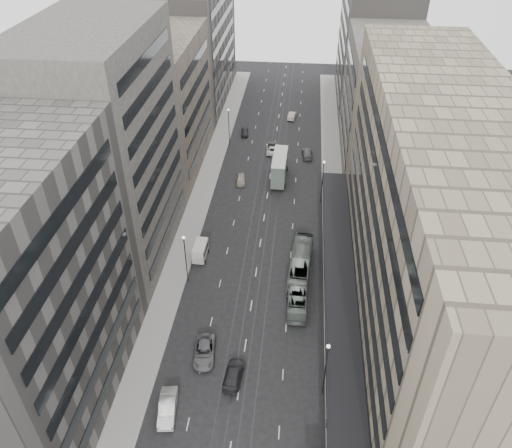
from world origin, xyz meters
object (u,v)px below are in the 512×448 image
at_px(bus_far, 301,264).
at_px(panel_van, 200,250).
at_px(double_decker, 279,167).
at_px(sedan_2, 204,351).
at_px(pedestrian, 328,421).
at_px(sedan_1, 167,408).
at_px(bus_near, 298,291).

xyz_separation_m(bus_far, panel_van, (-15.39, 1.89, -0.29)).
bearing_deg(bus_far, double_decker, -75.76).
bearing_deg(sedan_2, pedestrian, -34.98).
relative_size(bus_far, sedan_1, 2.35).
distance_m(bus_far, sedan_2, 20.22).
xyz_separation_m(bus_near, panel_van, (-15.16, 7.55, -0.11)).
height_order(double_decker, pedestrian, double_decker).
height_order(double_decker, sedan_2, double_decker).
height_order(double_decker, sedan_1, double_decker).
distance_m(sedan_1, sedan_2, 8.57).
xyz_separation_m(bus_near, sedan_2, (-11.16, -11.04, -0.73)).
height_order(bus_far, double_decker, double_decker).
distance_m(panel_van, sedan_2, 19.02).
distance_m(double_decker, panel_van, 26.75).
bearing_deg(bus_near, sedan_1, 54.75).
bearing_deg(bus_far, bus_near, 91.79).
relative_size(bus_far, double_decker, 1.32).
relative_size(bus_near, panel_van, 2.66).
relative_size(bus_far, pedestrian, 6.02).
height_order(bus_near, double_decker, double_decker).
xyz_separation_m(sedan_1, sedan_2, (2.66, 8.15, -0.07)).
bearing_deg(panel_van, sedan_2, -76.71).
bearing_deg(panel_van, bus_near, -25.33).
height_order(bus_far, panel_van, bus_far).
bearing_deg(bus_far, sedan_1, 64.57).
relative_size(double_decker, pedestrian, 4.57).
bearing_deg(bus_near, double_decker, -81.45).
distance_m(sedan_2, pedestrian, 17.17).
distance_m(sedan_1, pedestrian, 17.70).
height_order(sedan_1, sedan_2, sedan_1).
height_order(bus_near, bus_far, bus_far).
distance_m(double_decker, sedan_2, 43.64).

